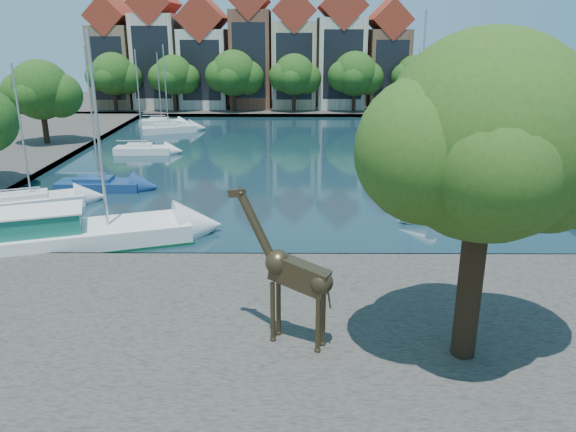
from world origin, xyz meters
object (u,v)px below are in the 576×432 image
object	(u,v)px
motorsailer	(75,232)
sailboat_right_a	(467,206)
giraffe_statue	(291,273)
sailboat_left_a	(32,199)
plane_tree	(490,145)

from	to	relation	value
motorsailer	sailboat_right_a	distance (m)	22.77
giraffe_statue	sailboat_left_a	distance (m)	23.92
motorsailer	sailboat_left_a	world-z (taller)	motorsailer
motorsailer	sailboat_left_a	bearing A→B (deg)	127.93
plane_tree	motorsailer	distance (m)	21.51
giraffe_statue	sailboat_left_a	bearing A→B (deg)	134.55
giraffe_statue	sailboat_right_a	bearing A→B (deg)	55.06
plane_tree	giraffe_statue	bearing A→B (deg)	172.51
motorsailer	sailboat_right_a	world-z (taller)	motorsailer
giraffe_statue	motorsailer	size ratio (longest dim) A/B	0.47
plane_tree	sailboat_left_a	xyz separation A→B (m)	(-22.62, 17.73, -7.06)
giraffe_statue	sailboat_right_a	xyz separation A→B (m)	(10.79, 15.44, -2.48)
giraffe_statue	motorsailer	distance (m)	15.36
sailboat_left_a	sailboat_right_a	bearing A→B (deg)	-3.14
giraffe_statue	sailboat_left_a	world-z (taller)	sailboat_left_a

